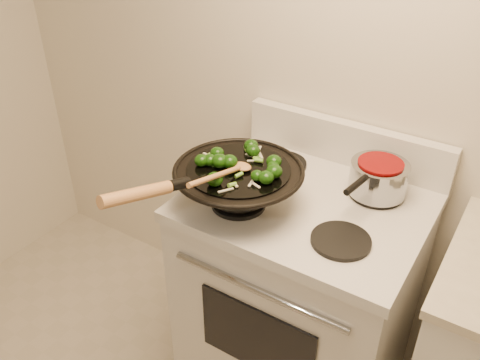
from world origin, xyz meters
The scene contains 5 objects.
stove centered at (-0.06, 1.17, 0.47)m, with size 0.78×0.67×1.08m.
wok centered at (-0.25, 1.01, 1.00)m, with size 0.42×0.69×0.25m.
stirfry centered at (-0.24, 1.03, 1.08)m, with size 0.29×0.31×0.05m.
wooden_spoon centered at (-0.24, 0.95, 1.09)m, with size 0.06×0.29×0.09m.
saucepan centered at (0.11, 1.32, 0.99)m, with size 0.19×0.31×0.11m.
Camera 1 is at (0.49, -0.13, 1.89)m, focal length 38.00 mm.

